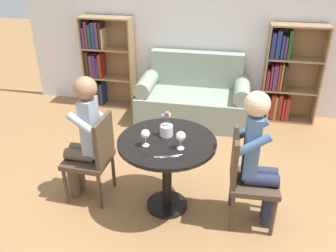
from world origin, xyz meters
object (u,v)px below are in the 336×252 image
Objects in this scene: bookshelf_right at (284,77)px; flower_vase at (166,128)px; chair_left at (94,155)px; person_right at (259,157)px; wine_glass_left at (145,134)px; person_left at (84,136)px; couch at (193,99)px; bookshelf_left at (103,62)px; chair_right at (246,175)px; wine_glass_right at (181,137)px.

bookshelf_right reaches higher than flower_vase.
person_right is (1.53, -0.06, 0.20)m from chair_left.
person_left is at bearing 166.73° from wine_glass_left.
bookshelf_left is at bearing 169.47° from couch.
bookshelf_left is at bearing -161.87° from person_left.
chair_left is 0.70× the size of person_right.
chair_right is 1.55m from person_left.
couch is 1.29m from bookshelf_right.
bookshelf_right reaches higher than couch.
wine_glass_right is at bearing 94.17° from person_right.
bookshelf_left is at bearing 123.39° from flower_vase.
wine_glass_right is 0.26m from flower_vase.
wine_glass_left is at bearing 79.17° from person_left.
wine_glass_right is at bearing -115.05° from bookshelf_right.
couch is at bearing 161.82° from chair_left.
bookshelf_right is 2.72m from wine_glass_left.
couch is 2.15m from wine_glass_left.
bookshelf_left reaches higher than chair_right.
person_right reaches higher than person_left.
chair_left is at bearing -72.31° from bookshelf_left.
flower_vase is (1.40, -2.12, 0.13)m from bookshelf_left.
person_left is (0.61, -2.18, 0.00)m from bookshelf_left.
chair_left is at bearing 165.38° from wine_glass_left.
bookshelf_left is 2.30m from chair_left.
bookshelf_left is 2.26m from person_left.
person_right is at bearing 5.20° from wine_glass_left.
chair_left is at bearing 88.28° from person_left.
bookshelf_left is at bearing 123.92° from wine_glass_right.
person_right is (-0.42, -2.24, 0.07)m from bookshelf_right.
bookshelf_right is 5.33× the size of flower_vase.
bookshelf_right reaches higher than person_right.
person_right reaches higher than flower_vase.
chair_right is 0.96m from wine_glass_left.
person_left is at bearing -175.83° from flower_vase.
chair_right is 0.70× the size of person_right.
person_right is 0.85m from flower_vase.
bookshelf_left is 8.27× the size of wine_glass_right.
person_right is at bearing 90.31° from chair_left.
chair_right is at bearing -9.71° from flower_vase.
wine_glass_left reaches higher than chair_left.
wine_glass_left is 0.26m from flower_vase.
couch is at bearing -167.92° from bookshelf_right.
bookshelf_right is 2.93m from chair_left.
bookshelf_left is 2.80m from wine_glass_right.
chair_right is 0.69m from wine_glass_right.
chair_right is at bearing -102.60° from bookshelf_right.
bookshelf_right is at bearing 59.17° from wine_glass_left.
chair_right is (-0.50, -2.25, -0.13)m from bookshelf_right.
wine_glass_left is (-0.97, -0.09, 0.16)m from person_right.
couch is 1.49m from bookshelf_left.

